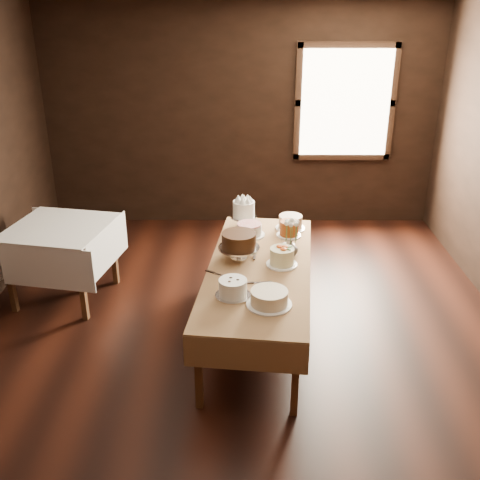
# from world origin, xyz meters

# --- Properties ---
(floor) EXTENTS (5.00, 6.00, 0.01)m
(floor) POSITION_xyz_m (0.00, 0.00, 0.00)
(floor) COLOR black
(floor) RESTS_ON ground
(ceiling) EXTENTS (5.00, 6.00, 0.01)m
(ceiling) POSITION_xyz_m (0.00, 0.00, 2.80)
(ceiling) COLOR beige
(ceiling) RESTS_ON wall_back
(wall_back) EXTENTS (5.00, 0.02, 2.80)m
(wall_back) POSITION_xyz_m (0.00, 3.00, 1.40)
(wall_back) COLOR black
(wall_back) RESTS_ON ground
(window) EXTENTS (1.10, 0.05, 1.30)m
(window) POSITION_xyz_m (1.30, 2.94, 1.60)
(window) COLOR #FFEABF
(window) RESTS_ON wall_back
(display_table) EXTENTS (1.12, 2.32, 0.69)m
(display_table) POSITION_xyz_m (0.17, 0.22, 0.64)
(display_table) COLOR #452915
(display_table) RESTS_ON ground
(side_table) EXTENTS (1.08, 1.08, 0.78)m
(side_table) POSITION_xyz_m (-1.77, 0.90, 0.69)
(side_table) COLOR #452915
(side_table) RESTS_ON ground
(cake_meringue) EXTENTS (0.28, 0.28, 0.28)m
(cake_meringue) POSITION_xyz_m (0.03, 1.12, 0.82)
(cake_meringue) COLOR silver
(cake_meringue) RESTS_ON display_table
(cake_speckled) EXTENTS (0.30, 0.30, 0.14)m
(cake_speckled) POSITION_xyz_m (0.50, 1.06, 0.76)
(cake_speckled) COLOR white
(cake_speckled) RESTS_ON display_table
(cake_lattice) EXTENTS (0.30, 0.30, 0.22)m
(cake_lattice) POSITION_xyz_m (0.08, 0.67, 0.79)
(cake_lattice) COLOR white
(cake_lattice) RESTS_ON display_table
(cake_caramel) EXTENTS (0.24, 0.24, 0.26)m
(cake_caramel) POSITION_xyz_m (0.45, 0.64, 0.80)
(cake_caramel) COLOR white
(cake_caramel) RESTS_ON display_table
(cake_chocolate) EXTENTS (0.42, 0.42, 0.26)m
(cake_chocolate) POSITION_xyz_m (-0.01, 0.36, 0.81)
(cake_chocolate) COLOR silver
(cake_chocolate) RESTS_ON display_table
(cake_flowers) EXTENTS (0.27, 0.27, 0.16)m
(cake_flowers) POSITION_xyz_m (0.36, 0.25, 0.77)
(cake_flowers) COLOR white
(cake_flowers) RESTS_ON display_table
(cake_swirl) EXTENTS (0.28, 0.28, 0.14)m
(cake_swirl) POSITION_xyz_m (-0.05, -0.30, 0.76)
(cake_swirl) COLOR silver
(cake_swirl) RESTS_ON display_table
(cake_cream) EXTENTS (0.38, 0.38, 0.12)m
(cake_cream) POSITION_xyz_m (0.22, -0.43, 0.75)
(cake_cream) COLOR white
(cake_cream) RESTS_ON display_table
(cake_server_a) EXTENTS (0.24, 0.06, 0.01)m
(cake_server_a) POSITION_xyz_m (0.19, -0.08, 0.69)
(cake_server_a) COLOR silver
(cake_server_a) RESTS_ON display_table
(cake_server_c) EXTENTS (0.04, 0.24, 0.01)m
(cake_server_c) POSITION_xyz_m (0.14, 0.50, 0.69)
(cake_server_c) COLOR silver
(cake_server_c) RESTS_ON display_table
(cake_server_d) EXTENTS (0.21, 0.16, 0.01)m
(cake_server_d) POSITION_xyz_m (0.45, 0.42, 0.69)
(cake_server_d) COLOR silver
(cake_server_d) RESTS_ON display_table
(cake_server_e) EXTENTS (0.22, 0.15, 0.01)m
(cake_server_e) POSITION_xyz_m (-0.15, 0.04, 0.69)
(cake_server_e) COLOR silver
(cake_server_e) RESTS_ON display_table
(flower_vase) EXTENTS (0.16, 0.16, 0.14)m
(flower_vase) POSITION_xyz_m (0.46, 0.44, 0.76)
(flower_vase) COLOR #2D2823
(flower_vase) RESTS_ON display_table
(flower_bouquet) EXTENTS (0.14, 0.14, 0.20)m
(flower_bouquet) POSITION_xyz_m (0.46, 0.44, 0.95)
(flower_bouquet) COLOR white
(flower_bouquet) RESTS_ON flower_vase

